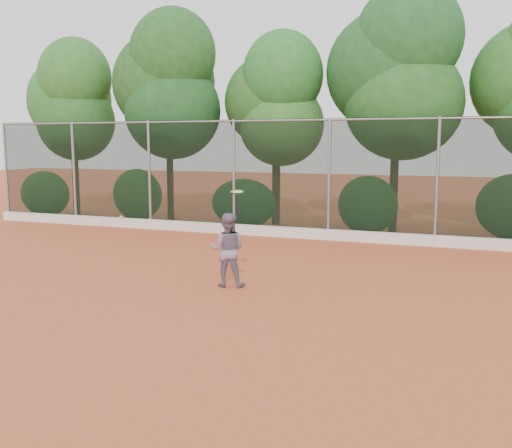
% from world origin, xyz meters
% --- Properties ---
extents(ground, '(80.00, 80.00, 0.00)m').
position_xyz_m(ground, '(0.00, 0.00, 0.00)').
color(ground, '#BF532D').
rests_on(ground, ground).
extents(concrete_curb, '(24.00, 0.20, 0.30)m').
position_xyz_m(concrete_curb, '(0.00, 6.82, 0.15)').
color(concrete_curb, silver).
rests_on(concrete_curb, ground).
extents(tennis_player, '(0.81, 0.69, 1.46)m').
position_xyz_m(tennis_player, '(-0.54, 0.86, 0.73)').
color(tennis_player, slate).
rests_on(tennis_player, ground).
extents(chainlink_fence, '(24.09, 0.09, 3.50)m').
position_xyz_m(chainlink_fence, '(-0.00, 7.00, 1.86)').
color(chainlink_fence, black).
rests_on(chainlink_fence, ground).
extents(foliage_backdrop, '(23.70, 3.63, 7.55)m').
position_xyz_m(foliage_backdrop, '(-0.55, 8.98, 4.40)').
color(foliage_backdrop, '#4A2F1C').
rests_on(foliage_backdrop, ground).
extents(tennis_racket, '(0.36, 0.36, 0.53)m').
position_xyz_m(tennis_racket, '(-0.28, 0.74, 1.85)').
color(tennis_racket, black).
rests_on(tennis_racket, ground).
extents(tennis_ball_in_flight, '(0.07, 0.07, 0.07)m').
position_xyz_m(tennis_ball_in_flight, '(-2.72, 0.49, 1.32)').
color(tennis_ball_in_flight, '#BFE534').
rests_on(tennis_ball_in_flight, ground).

